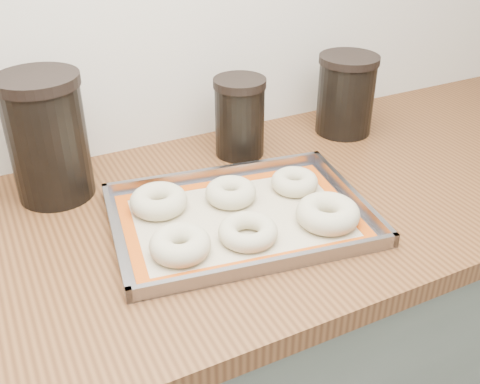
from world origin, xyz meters
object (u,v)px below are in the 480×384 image
canister_left (47,137)px  baking_tray (240,217)px  canister_mid (240,117)px  bagel_back_left (159,201)px  bagel_back_mid (231,192)px  bagel_back_right (295,182)px  bagel_front_mid (248,232)px  bagel_front_left (180,245)px  bagel_front_right (328,213)px  canister_right (346,94)px

canister_left → baking_tray: bearing=-41.4°
canister_mid → bagel_back_left: bearing=-148.3°
bagel_back_mid → canister_left: bearing=147.7°
bagel_back_right → canister_mid: size_ratio=0.53×
baking_tray → bagel_front_mid: size_ratio=4.90×
bagel_front_mid → bagel_back_right: bagel_back_right is taller
bagel_front_left → bagel_front_right: bagel_front_right is taller
bagel_front_right → bagel_back_left: 0.31m
bagel_back_right → baking_tray: bearing=-162.9°
bagel_front_mid → bagel_back_left: size_ratio=0.96×
baking_tray → bagel_front_mid: (-0.02, -0.07, 0.01)m
baking_tray → bagel_back_right: size_ratio=5.45×
canister_left → canister_mid: (0.40, -0.00, -0.03)m
bagel_front_left → bagel_front_mid: bearing=-6.2°
canister_right → bagel_back_left: bearing=-164.5°
baking_tray → canister_right: 0.47m
bagel_front_right → bagel_back_mid: 0.19m
bagel_back_left → bagel_back_right: 0.27m
bagel_front_left → bagel_front_mid: 0.12m
bagel_front_right → bagel_back_left: (-0.26, 0.18, -0.00)m
bagel_back_left → bagel_back_mid: size_ratio=1.10×
canister_mid → canister_right: 0.28m
bagel_front_right → bagel_back_mid: bagel_front_right is taller
bagel_front_mid → bagel_front_right: bearing=-7.2°
bagel_back_right → bagel_back_left: bearing=169.6°
bagel_front_mid → canister_right: bearing=36.1°
bagel_front_right → canister_right: bearing=50.6°
bagel_back_left → bagel_back_right: bagel_back_left is taller
baking_tray → canister_mid: 0.28m
baking_tray → canister_right: bearing=30.8°
bagel_back_mid → bagel_back_right: bearing=-7.9°
bagel_front_mid → bagel_front_left: bearing=173.8°
bagel_front_left → bagel_back_right: size_ratio=1.11×
bagel_front_mid → canister_right: size_ratio=0.55×
canister_right → canister_left: bearing=179.3°
baking_tray → bagel_back_mid: bagel_back_mid is taller
bagel_front_left → bagel_back_left: size_ratio=0.96×
baking_tray → canister_mid: size_ratio=2.90×
bagel_front_right → canister_right: 0.42m
bagel_front_mid → bagel_back_left: (-0.10, 0.16, 0.00)m
bagel_back_left → canister_right: (0.52, 0.14, 0.07)m
bagel_back_right → canister_right: 0.33m
bagel_front_right → canister_right: (0.26, 0.32, 0.07)m
bagel_front_left → bagel_front_right: 0.27m
baking_tray → canister_left: (-0.28, 0.25, 0.12)m
canister_left → bagel_back_right: bearing=-25.6°
canister_left → canister_right: 0.68m
bagel_back_mid → canister_right: 0.43m
bagel_back_right → bagel_back_mid: bearing=172.1°
bagel_front_mid → bagel_back_right: bearing=34.4°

